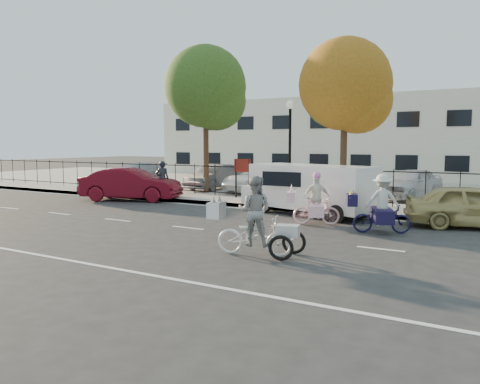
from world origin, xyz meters
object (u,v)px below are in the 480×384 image
Objects in this scene: white_van at (309,187)px; lot_car_a at (135,173)px; lamppost at (290,133)px; lot_car_d at (410,183)px; gold_sedan at (473,206)px; bull_bike at (381,210)px; red_sedan at (131,184)px; zebra_trike at (255,225)px; pedestrian at (162,179)px; lot_car_c at (214,177)px; unicorn_bike at (315,205)px; lot_car_b at (261,179)px.

white_van is 1.27× the size of lot_car_a.
lamppost is 6.10m from lot_car_d.
bull_bike is at bearing 118.35° from gold_sedan.
bull_bike is at bearing -121.51° from red_sedan.
bull_bike reaches higher than gold_sedan.
zebra_trike is 1.32× the size of pedestrian.
bull_bike is at bearing -34.73° from lot_car_c.
unicorn_bike is at bearing 58.49° from bull_bike.
lamppost is 1.94× the size of zebra_trike.
zebra_trike is at bearing 106.25° from pedestrian.
lamppost is 1.05× the size of lot_car_d.
pedestrian is (-10.87, 3.21, 0.29)m from bull_bike.
white_van is 5.51m from gold_sedan.
pedestrian is 4.36m from lot_car_c.
white_van is at bearing 73.38° from gold_sedan.
lot_car_c reaches higher than lot_car_a.
red_sedan reaches higher than lot_car_c.
unicorn_bike is 0.43× the size of lot_car_c.
lot_car_b reaches higher than gold_sedan.
bull_bike is at bearing -120.10° from unicorn_bike.
lamppost is 13.06m from lot_car_a.
lamppost is 5.63m from unicorn_bike.
white_van is 3.31× the size of pedestrian.
bull_bike is at bearing -42.78° from lamppost.
red_sedan is 1.14× the size of gold_sedan.
pedestrian is (-8.67, 2.83, 0.35)m from unicorn_bike.
unicorn_bike is 1.04× the size of pedestrian.
bull_bike is 3.27m from gold_sedan.
lamppost is 2.22× the size of bull_bike.
zebra_trike reaches higher than red_sedan.
red_sedan is (-8.83, 0.00, -0.27)m from white_van.
bull_bike is 11.34m from pedestrian.
red_sedan is at bearing -103.01° from lot_car_c.
white_van is at bearing -110.62° from red_sedan.
unicorn_bike is at bearing -39.62° from lot_car_c.
pedestrian is at bearing 51.91° from bull_bike.
lamppost is 6.41m from pedestrian.
zebra_trike is 4.74m from bull_bike.
red_sedan is 0.99× the size of lot_car_b.
lot_car_c reaches higher than gold_sedan.
lot_car_c is (-13.08, 5.26, 0.13)m from gold_sedan.
lamppost is at bearing -12.97° from lot_car_a.
lot_car_c is (-7.58, 5.26, -0.20)m from white_van.
lot_car_c reaches higher than lot_car_b.
lot_car_b is (-4.65, 5.11, -0.23)m from white_van.
lot_car_d is at bearing 39.47° from lamppost.
lot_car_d is (2.57, 5.90, -0.18)m from white_van.
lot_car_a is (-17.28, 8.37, 0.09)m from bull_bike.
white_van is at bearing -19.23° from lot_car_a.
lot_car_d is (4.38, 3.60, -2.26)m from lamppost.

